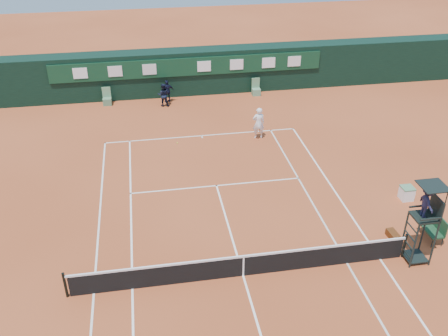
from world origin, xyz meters
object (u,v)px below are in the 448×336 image
at_px(cooler, 407,193).
at_px(tennis_net, 243,265).
at_px(player_bench, 434,226).
at_px(player, 259,123).
at_px(umpire_chair, 426,208).

bearing_deg(cooler, tennis_net, -156.00).
bearing_deg(player_bench, player, 116.27).
bearing_deg(player, tennis_net, 76.37).
distance_m(umpire_chair, cooler, 4.86).
xyz_separation_m(tennis_net, player_bench, (8.17, 0.88, 0.09)).
bearing_deg(player, cooler, 128.61).
bearing_deg(umpire_chair, tennis_net, 178.06).
bearing_deg(player_bench, cooler, 83.52).
bearing_deg(tennis_net, umpire_chair, -1.94).
bearing_deg(player_bench, umpire_chair, -141.37).
relative_size(umpire_chair, player_bench, 2.85).
bearing_deg(umpire_chair, cooler, 66.75).
relative_size(player_bench, player, 0.64).
height_order(umpire_chair, player_bench, umpire_chair).
bearing_deg(umpire_chair, player_bench, 38.63).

